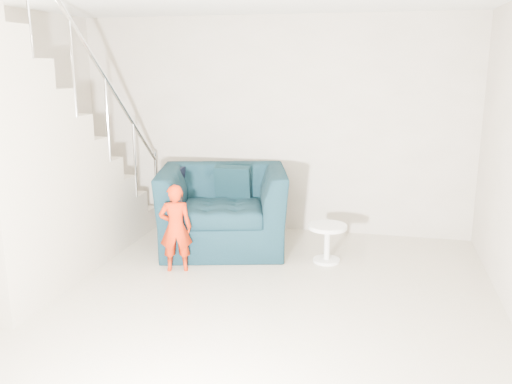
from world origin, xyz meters
TOP-DOWN VIEW (x-y plane):
  - floor at (0.00, 0.00)m, footprint 5.50×5.50m
  - back_wall at (0.00, 2.75)m, footprint 5.00×0.00m
  - armchair at (-0.40, 1.87)m, footprint 1.71×1.58m
  - toddler at (-0.67, 1.04)m, footprint 0.39×0.32m
  - side_table at (0.84, 1.64)m, footprint 0.42×0.42m
  - staircase at (-2.00, 0.55)m, footprint 1.02×3.03m
  - cushion at (-0.36, 2.17)m, footprint 0.43×0.21m
  - throw at (-0.99, 1.91)m, footprint 0.05×0.53m
  - phone at (-0.59, 1.03)m, footprint 0.02×0.05m

SIDE VIEW (x-z plane):
  - floor at x=0.00m, z-range 0.00..0.00m
  - side_table at x=0.84m, z-range 0.07..0.49m
  - toddler at x=-0.67m, z-range 0.00..0.92m
  - armchair at x=-0.40m, z-range 0.00..0.94m
  - throw at x=-0.99m, z-range 0.29..0.89m
  - cushion at x=-0.36m, z-range 0.50..0.93m
  - phone at x=-0.59m, z-range 0.75..0.85m
  - staircase at x=-2.00m, z-range -0.86..2.76m
  - back_wall at x=0.00m, z-range -1.15..3.85m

